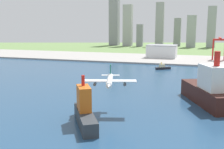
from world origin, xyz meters
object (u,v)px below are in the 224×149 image
object	(u,v)px
container_barge	(85,111)
port_crane_red	(219,44)
tugboat_small	(163,67)
airplane_landing	(110,81)
warehouse_main	(162,51)
cargo_ship	(209,90)

from	to	relation	value
container_barge	port_crane_red	xyz separation A→B (m)	(94.45, 349.97, 21.43)
container_barge	port_crane_red	bearing A→B (deg)	74.90
container_barge	tugboat_small	size ratio (longest dim) A/B	2.08
tugboat_small	port_crane_red	size ratio (longest dim) A/B	0.50
airplane_landing	container_barge	xyz separation A→B (m)	(-8.85, -22.26, -15.35)
airplane_landing	warehouse_main	size ratio (longest dim) A/B	0.73
cargo_ship	warehouse_main	distance (m)	304.40
cargo_ship	tugboat_small	world-z (taller)	cargo_ship
tugboat_small	port_crane_red	world-z (taller)	port_crane_red
container_barge	cargo_ship	world-z (taller)	cargo_ship
airplane_landing	cargo_ship	size ratio (longest dim) A/B	0.57
airplane_landing	tugboat_small	world-z (taller)	airplane_landing
airplane_landing	warehouse_main	bearing A→B (deg)	91.98
port_crane_red	container_barge	bearing A→B (deg)	-105.10
cargo_ship	tugboat_small	distance (m)	175.26
airplane_landing	port_crane_red	bearing A→B (deg)	75.36
cargo_ship	port_crane_red	size ratio (longest dim) A/B	1.65
tugboat_small	warehouse_main	xyz separation A→B (m)	(-19.19, 129.20, 11.12)
tugboat_small	warehouse_main	bearing A→B (deg)	98.45
airplane_landing	port_crane_red	distance (m)	338.76
airplane_landing	warehouse_main	xyz separation A→B (m)	(-11.78, 341.43, -9.85)
tugboat_small	port_crane_red	distance (m)	142.06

